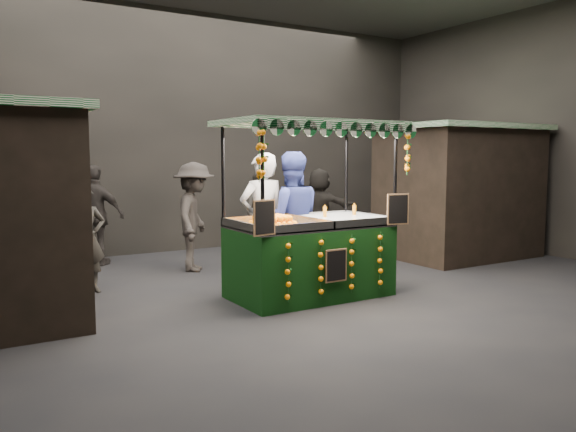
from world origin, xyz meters
TOP-DOWN VIEW (x-y plane):
  - ground at (0.00, 0.00)m, footprint 12.00×12.00m
  - market_hall at (0.00, 0.00)m, footprint 12.10×10.10m
  - neighbour_stall_right at (4.40, 1.50)m, footprint 3.00×2.20m
  - juice_stall at (0.03, 0.19)m, footprint 2.55×1.50m
  - vendor_grey at (-0.26, 1.11)m, footprint 0.76×0.50m
  - vendor_blue at (0.17, 1.00)m, footprint 1.22×1.09m
  - shopper_0 at (-2.65, 2.10)m, footprint 0.61×0.43m
  - shopper_1 at (1.01, 3.40)m, footprint 1.03×1.00m
  - shopper_2 at (-2.03, 4.21)m, footprint 1.12×1.03m
  - shopper_3 at (-0.68, 2.80)m, footprint 1.23×1.41m
  - shopper_5 at (2.73, 3.93)m, footprint 1.45×1.54m

SIDE VIEW (x-z plane):
  - ground at x=0.00m, z-range 0.00..0.00m
  - juice_stall at x=0.03m, z-range -0.47..2.00m
  - shopper_0 at x=-2.65m, z-range 0.00..1.58m
  - shopper_1 at x=1.01m, z-range 0.00..1.68m
  - shopper_5 at x=2.73m, z-range 0.00..1.73m
  - shopper_2 at x=-2.03m, z-range 0.00..1.84m
  - shopper_3 at x=-0.68m, z-range 0.00..1.89m
  - vendor_grey at x=-0.26m, z-range 0.00..2.04m
  - vendor_blue at x=0.17m, z-range 0.00..2.06m
  - neighbour_stall_right at x=4.40m, z-range 0.01..2.61m
  - market_hall at x=0.00m, z-range 0.86..5.91m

